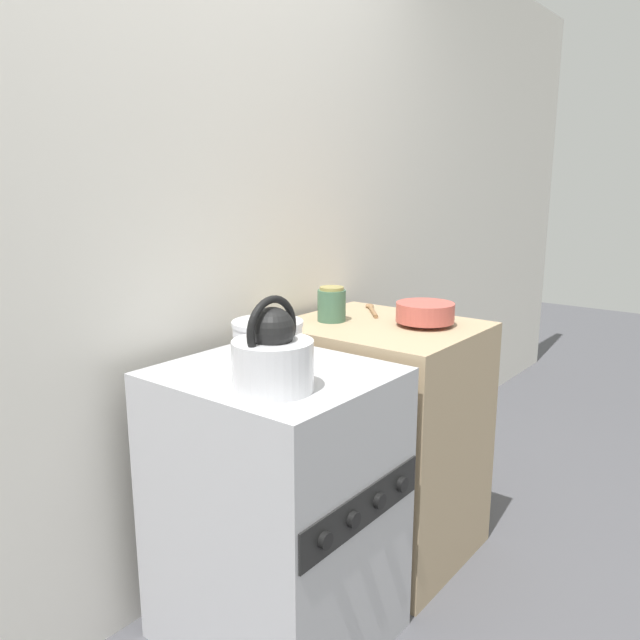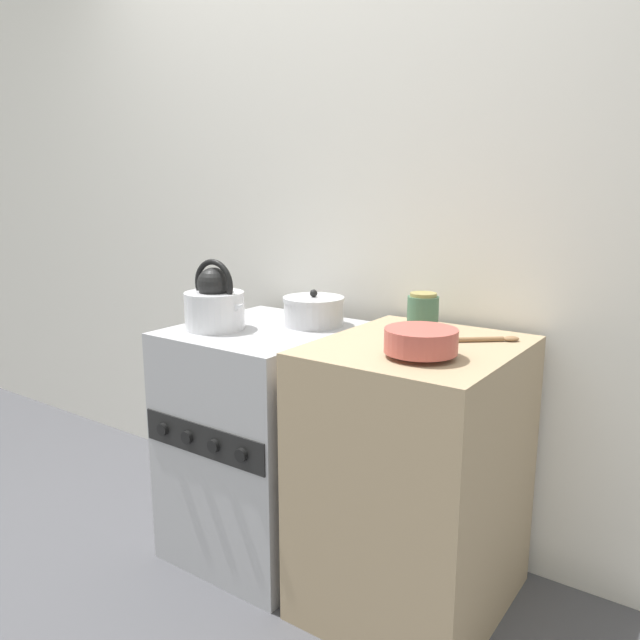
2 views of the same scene
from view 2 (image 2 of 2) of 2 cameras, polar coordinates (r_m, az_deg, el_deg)
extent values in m
plane|color=#4C4C51|center=(2.40, -10.11, -22.58)|extent=(12.00, 12.00, 0.00)
cube|color=silver|center=(2.55, 0.87, 9.62)|extent=(7.00, 0.06, 2.50)
cube|color=#B2B2B7|center=(2.40, -5.05, -10.76)|extent=(0.56, 0.63, 0.86)
cube|color=black|center=(2.15, -10.69, -10.78)|extent=(0.54, 0.01, 0.11)
cylinder|color=black|center=(2.27, -14.17, -9.68)|extent=(0.04, 0.02, 0.04)
cylinder|color=black|center=(2.18, -12.05, -10.45)|extent=(0.04, 0.02, 0.04)
cylinder|color=black|center=(2.10, -9.70, -11.29)|extent=(0.04, 0.02, 0.04)
cylinder|color=black|center=(2.02, -7.20, -12.16)|extent=(0.04, 0.02, 0.04)
cube|color=tan|center=(2.10, 8.59, -13.99)|extent=(0.58, 0.67, 0.88)
cylinder|color=silver|center=(2.26, -9.61, 0.86)|extent=(0.21, 0.21, 0.13)
sphere|color=black|center=(2.24, -9.70, 3.27)|extent=(0.12, 0.12, 0.12)
torus|color=black|center=(2.24, -9.70, 3.23)|extent=(0.18, 0.02, 0.18)
cone|color=silver|center=(2.18, -7.75, 1.08)|extent=(0.11, 0.05, 0.08)
cylinder|color=silver|center=(2.29, -0.59, 0.65)|extent=(0.22, 0.22, 0.09)
cylinder|color=silver|center=(2.28, -0.59, 1.94)|extent=(0.23, 0.23, 0.01)
sphere|color=black|center=(2.27, -0.59, 2.46)|extent=(0.03, 0.03, 0.03)
cylinder|color=#B75147|center=(1.80, 9.16, -3.16)|extent=(0.09, 0.09, 0.02)
cylinder|color=#B75147|center=(1.79, 9.20, -1.86)|extent=(0.21, 0.21, 0.07)
cylinder|color=#3F664C|center=(2.12, 9.37, 0.59)|extent=(0.11, 0.11, 0.12)
cylinder|color=#998C4C|center=(2.11, 9.43, 2.30)|extent=(0.09, 0.09, 0.01)
cylinder|color=olive|center=(2.01, 13.98, -1.74)|extent=(0.15, 0.13, 0.02)
ellipsoid|color=olive|center=(2.05, 17.07, -1.65)|extent=(0.06, 0.06, 0.02)
camera|label=1|loc=(2.76, -44.74, 9.37)|focal=35.00mm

